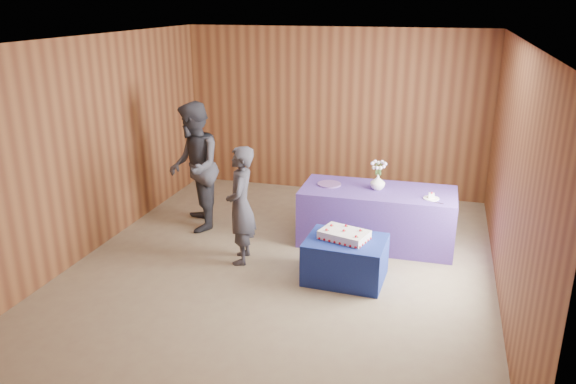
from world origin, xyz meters
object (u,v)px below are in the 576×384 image
at_px(cake_table, 345,259).
at_px(guest_left, 241,205).
at_px(serving_table, 377,216).
at_px(guest_right, 194,167).
at_px(sheet_cake, 344,235).
at_px(vase, 378,182).

xyz_separation_m(cake_table, guest_left, (-1.33, 0.13, 0.49)).
xyz_separation_m(cake_table, serving_table, (0.21, 1.14, 0.12)).
distance_m(serving_table, guest_right, 2.59).
xyz_separation_m(serving_table, guest_right, (-2.53, -0.17, 0.53)).
distance_m(guest_left, guest_right, 1.31).
xyz_separation_m(cake_table, sheet_cake, (-0.03, 0.03, 0.30)).
bearing_deg(guest_left, sheet_cake, 72.72).
distance_m(cake_table, sheet_cake, 0.30).
bearing_deg(cake_table, vase, 83.01).
relative_size(serving_table, guest_right, 1.11).
bearing_deg(guest_right, guest_left, 22.64).
distance_m(serving_table, guest_left, 1.88).
bearing_deg(sheet_cake, serving_table, 94.49).
height_order(serving_table, vase, vase).
bearing_deg(guest_left, serving_table, 110.69).
height_order(sheet_cake, guest_left, guest_left).
xyz_separation_m(serving_table, vase, (-0.02, 0.01, 0.47)).
relative_size(sheet_cake, guest_left, 0.43).
height_order(cake_table, guest_right, guest_right).
height_order(cake_table, sheet_cake, sheet_cake).
relative_size(vase, guest_left, 0.13).
height_order(sheet_cake, guest_right, guest_right).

